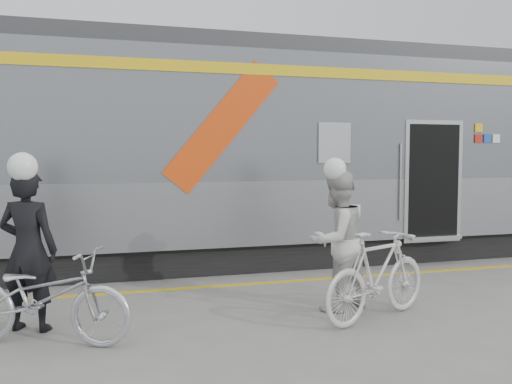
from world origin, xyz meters
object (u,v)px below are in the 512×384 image
object	(u,v)px
woman	(337,240)
bicycle_right	(377,275)
bicycle_left	(43,297)
man	(28,250)

from	to	relation	value
woman	bicycle_right	world-z (taller)	woman
bicycle_left	bicycle_right	size ratio (longest dim) A/B	1.07
bicycle_left	bicycle_right	bearing A→B (deg)	-70.08
bicycle_left	woman	xyz separation A→B (m)	(3.59, 0.35, 0.40)
man	woman	xyz separation A→B (m)	(3.79, -0.20, -0.02)
man	woman	distance (m)	3.80
man	woman	bearing A→B (deg)	-160.16
bicycle_left	bicycle_right	distance (m)	3.90
man	woman	world-z (taller)	man
man	bicycle_left	world-z (taller)	man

